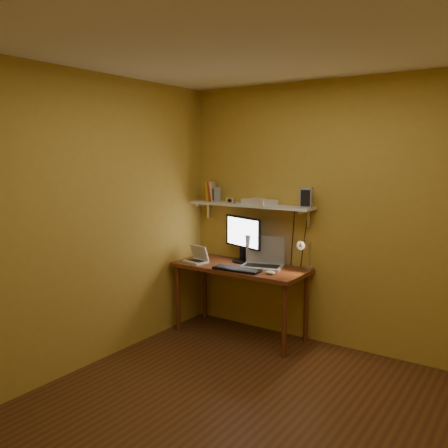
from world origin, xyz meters
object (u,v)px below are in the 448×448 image
Objects in this scene: netbook at (197,257)px; speaker_left at (215,194)px; keyboard at (237,269)px; laptop at (263,259)px; wall_shelf at (250,206)px; mouse at (270,272)px; shelf_camera at (231,200)px; desk at (240,274)px; desk_lamp at (305,251)px; speaker_right at (306,198)px; router at (259,202)px; monitor at (243,237)px.

speaker_left is at bearing 100.34° from netbook.
netbook is at bearing 167.59° from keyboard.
laptop is 0.92m from speaker_left.
wall_shelf is 14.72× the size of mouse.
wall_shelf is 2.95× the size of laptop.
laptop is at bearing -2.50° from shelf_camera.
speaker_left is at bearing 156.51° from desk.
wall_shelf reaches higher than desk_lamp.
mouse is at bearing -139.04° from speaker_right.
desk is 3.73× the size of desk_lamp.
shelf_camera is at bearing -179.88° from desk_lamp.
desk_lamp reaches higher than netbook.
router is at bearing 40.67° from netbook.
mouse is 0.25× the size of desk_lamp.
netbook is at bearing -72.95° from speaker_left.
desk is at bearing -117.74° from router.
monitor is at bearing 146.87° from mouse.
wall_shelf is 3.73× the size of desk_lamp.
router is (0.57, 0.31, 0.60)m from netbook.
speaker_right is at bearing -1.32° from wall_shelf.
laptop is at bearing 174.68° from speaker_right.
laptop reaches higher than mouse.
netbook is 0.82× the size of router.
desk is 1.05m from speaker_right.
shelf_camera is at bearing 127.66° from keyboard.
router is (0.10, 0.20, 0.74)m from desk.
mouse is 0.47× the size of speaker_right.
monitor is 0.42m from router.
router is (0.57, -0.00, -0.05)m from speaker_left.
laptop is at bearing 5.59° from monitor.
shelf_camera is (-0.42, 0.02, 0.58)m from laptop.
router reaches higher than wall_shelf.
wall_shelf is 0.34m from monitor.
netbook is 2.86× the size of mouse.
router is at bearing 13.76° from shelf_camera.
desk is 0.50m from netbook.
keyboard reaches higher than desk.
wall_shelf is at bearing 163.66° from speaker_right.
shelf_camera is (-0.20, -0.07, 0.05)m from wall_shelf.
router reaches higher than laptop.
desk_lamp is (0.66, 0.13, 0.29)m from desk.
desk_lamp is (0.66, -0.07, -0.40)m from wall_shelf.
laptop is 2.96× the size of speaker_left.
speaker_left reaches higher than mouse.
netbook reaches higher than desk.
laptop is (0.29, -0.07, -0.19)m from monitor.
desk_lamp is at bearing 14.86° from speaker_left.
mouse is at bearing 4.85° from keyboard.
mouse is at bearing -37.78° from wall_shelf.
monitor is 1.08× the size of keyboard.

